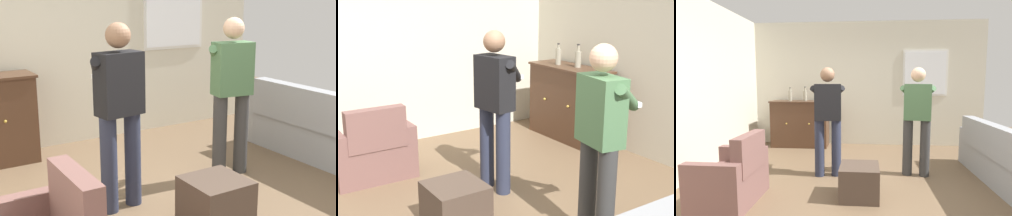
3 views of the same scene
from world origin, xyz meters
TOP-DOWN VIEW (x-y plane):
  - wall_side_left at (-2.66, 0.00)m, footprint 0.12×5.20m
  - armchair at (-1.63, -0.46)m, footprint 0.65×0.88m
  - sideboard_cabinet at (-1.48, 2.30)m, footprint 1.28×0.49m
  - bottle_wine_green at (-1.37, 2.34)m, footprint 0.08×0.08m
  - bottle_liquor_amber at (-1.69, 2.26)m, footprint 0.08×0.08m
  - ottoman at (-0.09, -0.21)m, footprint 0.49×0.49m
  - person_standing_left at (-0.60, 0.53)m, footprint 0.55×0.50m
  - person_standing_right at (0.77, 0.66)m, footprint 0.55×0.50m

SIDE VIEW (x-z plane):
  - ottoman at x=-0.09m, z-range 0.00..0.42m
  - armchair at x=-1.63m, z-range -0.14..0.71m
  - sideboard_cabinet at x=-1.48m, z-range 0.00..1.03m
  - person_standing_left at x=-0.60m, z-range 0.10..1.78m
  - person_standing_right at x=0.77m, z-range 0.10..1.78m
  - bottle_wine_green at x=-1.37m, z-range 0.99..1.31m
  - bottle_liquor_amber at x=-1.69m, z-range 1.00..1.30m
  - wall_side_left at x=-2.66m, z-range 0.00..2.80m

